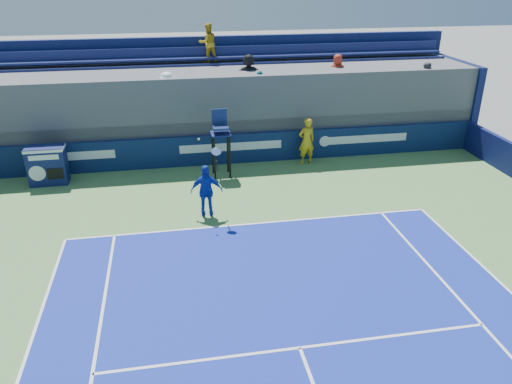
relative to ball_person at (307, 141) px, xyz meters
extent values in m
imported|color=gold|center=(0.00, 0.00, 0.00)|extent=(0.73, 0.54, 1.85)
cube|color=white|center=(-2.91, -4.66, -0.91)|extent=(10.97, 0.07, 0.00)
cube|color=white|center=(-2.91, -10.14, -0.91)|extent=(8.23, 0.07, 0.00)
cube|color=#0C1C44|center=(-2.91, 0.56, -0.33)|extent=(20.40, 0.20, 1.20)
cube|color=white|center=(-8.91, 0.45, -0.21)|extent=(3.20, 0.01, 0.32)
cube|color=white|center=(-2.91, 0.45, -0.21)|extent=(4.00, 0.01, 0.32)
cube|color=white|center=(2.59, 0.45, -0.21)|extent=(3.60, 0.01, 0.32)
cylinder|color=white|center=(0.89, 0.45, -0.21)|extent=(0.44, 0.01, 0.44)
cube|color=#0F184C|center=(-9.59, -0.28, -0.23)|extent=(1.30, 0.71, 1.40)
cube|color=white|center=(-9.59, -0.28, 0.40)|extent=(1.32, 0.73, 0.10)
cylinder|color=silver|center=(-9.89, -0.65, -0.38)|extent=(0.56, 0.02, 0.56)
cube|color=black|center=(-9.29, -0.64, -0.43)|extent=(0.55, 0.02, 0.40)
cube|color=silver|center=(-9.59, -0.64, 0.19)|extent=(1.00, 0.02, 0.18)
cylinder|color=black|center=(-3.70, -0.93, -0.13)|extent=(0.07, 0.07, 1.60)
cylinder|color=black|center=(-3.14, -0.93, -0.13)|extent=(0.07, 0.07, 1.60)
cylinder|color=black|center=(-3.70, -0.37, -0.13)|extent=(0.07, 0.07, 1.60)
cylinder|color=black|center=(-3.14, -0.37, -0.13)|extent=(0.07, 0.07, 1.60)
cube|color=#0F164E|center=(-3.42, -0.65, 0.70)|extent=(0.71, 0.71, 0.06)
cube|color=navy|center=(-3.42, -0.75, 0.95)|extent=(0.56, 0.46, 0.08)
cube|color=navy|center=(-3.42, -0.39, 1.25)|extent=(0.55, 0.07, 0.60)
imported|color=#1431AA|center=(-4.24, -3.83, -0.09)|extent=(1.02, 0.51, 1.67)
cylinder|color=black|center=(-3.90, -3.94, 0.77)|extent=(0.06, 0.16, 0.39)
torus|color=silver|center=(-3.92, -4.01, 1.25)|extent=(0.31, 0.17, 0.29)
cylinder|color=silver|center=(-3.92, -4.01, 1.25)|extent=(0.26, 0.13, 0.24)
sphere|color=#EBF536|center=(-4.40, -3.89, 1.62)|extent=(0.07, 0.07, 0.07)
cube|color=#56565C|center=(-2.91, 2.46, 0.76)|extent=(20.40, 3.60, 3.38)
cube|color=#56565C|center=(-2.91, 1.11, 0.54)|extent=(20.40, 0.90, 0.55)
cube|color=navy|center=(-2.91, 1.01, 1.02)|extent=(20.00, 0.45, 0.08)
cube|color=navy|center=(-2.91, 1.26, 1.22)|extent=(20.00, 0.06, 0.45)
cube|color=#56565C|center=(-2.91, 2.01, 1.09)|extent=(20.40, 0.90, 0.55)
cube|color=navy|center=(-2.91, 1.91, 1.57)|extent=(20.00, 0.45, 0.08)
cube|color=navy|center=(-2.91, 2.16, 1.77)|extent=(20.00, 0.06, 0.45)
cube|color=#56565C|center=(-2.91, 2.91, 1.64)|extent=(20.40, 0.90, 0.55)
cube|color=navy|center=(-2.91, 2.81, 2.12)|extent=(20.00, 0.45, 0.08)
cube|color=navy|center=(-2.91, 3.06, 2.32)|extent=(20.00, 0.06, 0.45)
cube|color=#56565C|center=(-2.91, 3.81, 2.19)|extent=(20.40, 0.90, 0.55)
cube|color=navy|center=(-2.91, 3.71, 2.67)|extent=(20.00, 0.45, 0.08)
cube|color=navy|center=(-2.91, 3.96, 2.87)|extent=(20.00, 0.06, 0.45)
cube|color=#0C1647|center=(-2.91, 4.41, 1.27)|extent=(20.80, 0.30, 4.40)
cube|color=#0C1647|center=(7.44, 2.46, 0.77)|extent=(0.30, 3.90, 3.40)
imported|color=gold|center=(-8.94, 1.06, 1.64)|extent=(0.91, 0.78, 1.61)
imported|color=white|center=(-5.19, 1.06, 1.74)|extent=(1.27, 0.87, 1.81)
imported|color=teal|center=(-1.65, 1.06, 1.70)|extent=(1.02, 0.45, 1.73)
imported|color=#AA2818|center=(1.74, 1.96, 2.17)|extent=(0.84, 0.63, 1.57)
imported|color=black|center=(5.19, 1.06, 1.76)|extent=(0.71, 0.50, 1.84)
imported|color=gold|center=(-3.37, 3.76, 3.28)|extent=(0.88, 0.76, 1.59)
imported|color=black|center=(-1.95, 1.96, 2.23)|extent=(1.56, 0.50, 1.68)
camera|label=1|loc=(-5.21, -17.84, 6.25)|focal=35.00mm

